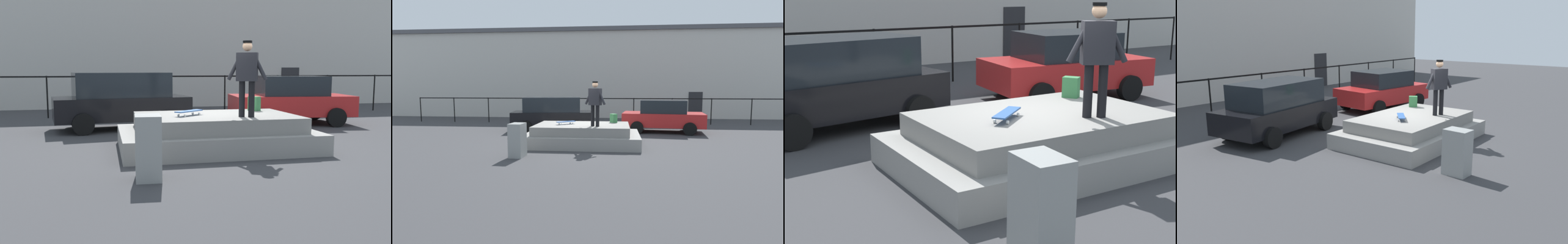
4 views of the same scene
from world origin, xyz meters
TOP-DOWN VIEW (x-y plane):
  - ground_plane at (0.00, 0.00)m, footprint 60.00×60.00m
  - concrete_ledge at (-0.04, -0.25)m, footprint 4.57×2.95m
  - skateboarder at (0.52, -0.86)m, footprint 0.86×0.52m
  - skateboard at (-0.71, -0.31)m, footprint 0.75×0.65m
  - backpack at (1.21, 0.50)m, footprint 0.32×0.34m
  - car_black_hatchback_near at (-2.11, 3.66)m, footprint 4.41×2.55m
  - car_red_sedan_mid at (3.73, 3.69)m, footprint 4.29×2.57m
  - utility_box at (-1.93, -2.77)m, footprint 0.48×0.63m
  - fence_row at (0.00, 7.26)m, footprint 24.06×0.06m

SIDE VIEW (x-z plane):
  - ground_plane at x=0.00m, z-range 0.00..0.00m
  - concrete_ledge at x=-0.04m, z-range -0.04..0.79m
  - utility_box at x=-1.93m, z-range 0.00..1.13m
  - car_red_sedan_mid at x=3.73m, z-range 0.02..1.69m
  - skateboard at x=-0.71m, z-range 0.86..0.98m
  - car_black_hatchback_near at x=-2.11m, z-range 0.05..1.85m
  - backpack at x=1.21m, z-range 0.82..1.20m
  - fence_row at x=0.00m, z-range 0.37..2.03m
  - skateboarder at x=0.52m, z-range 0.96..2.69m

